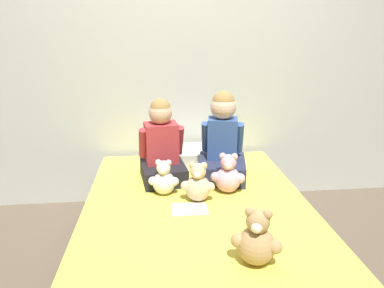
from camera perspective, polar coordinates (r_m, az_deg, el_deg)
The scene contains 11 objects.
ground_plane at distance 2.31m, azimuth 1.07°, elevation -20.40°, with size 14.00×14.00×0.00m, color brown.
wall_behind_bed at distance 2.87m, azimuth -1.38°, elevation 14.37°, with size 8.00×0.06×2.50m.
bed at distance 2.18m, azimuth 1.11°, elevation -15.96°, with size 1.39×1.96×0.44m.
child_on_left at distance 2.40m, azimuth -5.04°, elevation -0.57°, with size 0.34×0.38×0.58m.
child_on_right at distance 2.44m, azimuth 5.06°, elevation 0.10°, with size 0.40×0.42×0.62m.
teddy_bear_held_by_left_child at distance 2.22m, azimuth -4.72°, elevation -5.93°, with size 0.20×0.15×0.24m.
teddy_bear_held_by_right_child at distance 2.25m, azimuth 6.00°, elevation -5.27°, with size 0.22×0.17×0.27m.
teddy_bear_between_children at distance 2.13m, azimuth 1.00°, elevation -6.74°, with size 0.21×0.16×0.25m.
teddy_bear_at_foot_of_bed at distance 1.62m, azimuth 10.72°, elevation -15.48°, with size 0.22×0.17×0.28m.
pillow_at_headboard at distance 2.76m, azimuth -0.82°, elevation -1.91°, with size 0.51×0.32×0.11m.
sign_card at distance 2.07m, azimuth -0.40°, elevation -10.76°, with size 0.21×0.15×0.00m.
Camera 1 is at (-0.22, -1.79, 1.44)m, focal length 32.00 mm.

